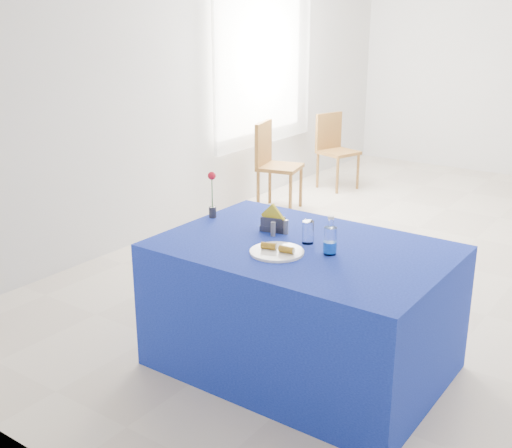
{
  "coord_description": "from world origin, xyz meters",
  "views": [
    {
      "loc": [
        1.57,
        -4.98,
        2.0
      ],
      "look_at": [
        -0.31,
        -2.32,
        0.92
      ],
      "focal_mm": 45.0,
      "sensor_mm": 36.0,
      "label": 1
    }
  ],
  "objects_px": {
    "chair_win_a": "(273,160)",
    "blue_table": "(302,307)",
    "plate": "(277,252)",
    "chair_win_b": "(334,145)",
    "water_bottle": "(330,241)"
  },
  "relations": [
    {
      "from": "chair_win_b",
      "to": "blue_table",
      "type": "bearing_deg",
      "value": -136.33
    },
    {
      "from": "water_bottle",
      "to": "chair_win_a",
      "type": "height_order",
      "value": "water_bottle"
    },
    {
      "from": "plate",
      "to": "chair_win_a",
      "type": "bearing_deg",
      "value": 124.29
    },
    {
      "from": "water_bottle",
      "to": "chair_win_a",
      "type": "distance_m",
      "value": 3.37
    },
    {
      "from": "plate",
      "to": "chair_win_b",
      "type": "relative_size",
      "value": 0.34
    },
    {
      "from": "plate",
      "to": "water_bottle",
      "type": "distance_m",
      "value": 0.29
    },
    {
      "from": "plate",
      "to": "blue_table",
      "type": "distance_m",
      "value": 0.43
    },
    {
      "from": "chair_win_a",
      "to": "chair_win_b",
      "type": "height_order",
      "value": "chair_win_a"
    },
    {
      "from": "plate",
      "to": "chair_win_a",
      "type": "relative_size",
      "value": 0.32
    },
    {
      "from": "plate",
      "to": "chair_win_a",
      "type": "height_order",
      "value": "chair_win_a"
    },
    {
      "from": "blue_table",
      "to": "chair_win_b",
      "type": "height_order",
      "value": "chair_win_b"
    },
    {
      "from": "plate",
      "to": "blue_table",
      "type": "relative_size",
      "value": 0.18
    },
    {
      "from": "chair_win_a",
      "to": "chair_win_b",
      "type": "bearing_deg",
      "value": -18.65
    },
    {
      "from": "chair_win_a",
      "to": "blue_table",
      "type": "bearing_deg",
      "value": -157.07
    },
    {
      "from": "plate",
      "to": "chair_win_b",
      "type": "height_order",
      "value": "chair_win_b"
    }
  ]
}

